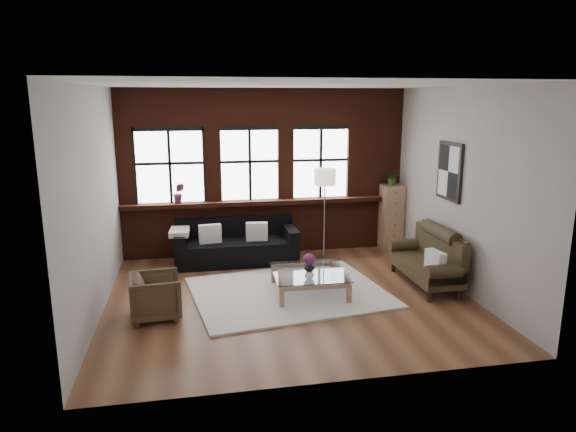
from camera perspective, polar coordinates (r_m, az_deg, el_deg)
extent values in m
plane|color=brown|center=(8.06, 0.10, -8.97)|extent=(5.50, 5.50, 0.00)
plane|color=white|center=(7.48, 0.11, 14.41)|extent=(5.50, 5.50, 0.00)
plane|color=#A5A19A|center=(10.04, -2.59, 4.87)|extent=(5.50, 0.00, 5.50)
plane|color=#A5A19A|center=(5.24, 5.25, -2.72)|extent=(5.50, 0.00, 5.50)
plane|color=#A5A19A|center=(7.60, -20.73, 1.41)|extent=(0.00, 5.00, 5.00)
plane|color=#A5A19A|center=(8.56, 18.53, 2.79)|extent=(0.00, 5.00, 5.00)
cube|color=#461C10|center=(9.99, -2.43, 1.57)|extent=(5.50, 0.30, 0.08)
cube|color=beige|center=(8.21, 0.06, -8.45)|extent=(3.23, 2.70, 0.03)
cube|color=silver|center=(9.46, -8.66, -1.96)|extent=(0.42, 0.19, 0.34)
cube|color=silver|center=(9.53, -3.49, -1.73)|extent=(0.41, 0.17, 0.34)
cube|color=silver|center=(8.23, 16.05, -4.90)|extent=(0.20, 0.40, 0.34)
imported|color=#3F311F|center=(7.48, -14.46, -8.61)|extent=(0.75, 0.73, 0.63)
imported|color=#B2B2B2|center=(8.03, 2.39, -5.63)|extent=(0.20, 0.20, 0.17)
sphere|color=#6B2453|center=(8.00, 2.40, -4.83)|extent=(0.18, 0.18, 0.18)
cube|color=#9E7356|center=(10.58, 11.38, -0.14)|extent=(0.41, 0.41, 1.32)
imported|color=#2D5923|center=(10.43, 11.58, 4.23)|extent=(0.33, 0.31, 0.31)
imported|color=#6B2453|center=(9.82, -12.05, 2.50)|extent=(0.23, 0.20, 0.39)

